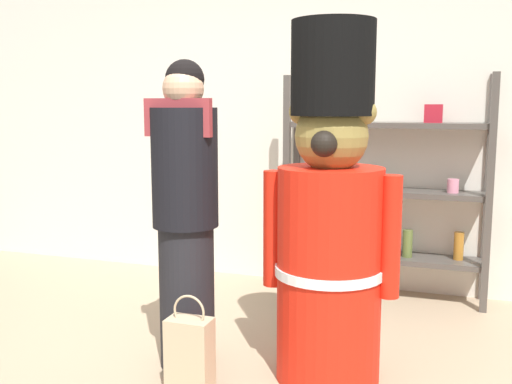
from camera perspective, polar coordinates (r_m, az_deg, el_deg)
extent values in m
cube|color=silver|center=(4.85, 4.68, 6.54)|extent=(6.40, 0.12, 2.60)
cube|color=#4C4742|center=(4.55, 2.98, 0.60)|extent=(0.05, 0.05, 1.68)
cube|color=#4C4742|center=(4.38, 21.65, -0.29)|extent=(0.05, 0.05, 1.68)
cube|color=#4C4742|center=(4.83, 3.97, 1.05)|extent=(0.05, 0.05, 1.68)
cube|color=#4C4742|center=(4.67, 21.50, 0.23)|extent=(0.05, 0.05, 1.68)
cube|color=#4C4742|center=(4.65, 12.16, -6.14)|extent=(1.46, 0.30, 0.04)
cube|color=#4C4742|center=(4.56, 12.35, 0.00)|extent=(1.46, 0.30, 0.04)
cube|color=#4C4742|center=(4.51, 12.55, 6.34)|extent=(1.46, 0.30, 0.04)
cylinder|color=navy|center=(4.66, 6.47, 1.11)|extent=(0.10, 0.10, 0.09)
cylinder|color=black|center=(4.52, 12.34, 0.89)|extent=(0.07, 0.07, 0.11)
cylinder|color=pink|center=(4.50, 18.51, 0.56)|extent=(0.08, 0.08, 0.10)
cylinder|color=navy|center=(4.73, 5.59, -4.38)|extent=(0.06, 0.06, 0.18)
cylinder|color=silver|center=(4.62, 9.91, -4.65)|extent=(0.06, 0.06, 0.20)
cylinder|color=#596B33|center=(4.59, 14.44, -4.84)|extent=(0.07, 0.07, 0.21)
cylinder|color=#B27226|center=(4.62, 19.02, -4.95)|extent=(0.07, 0.07, 0.21)
cube|color=gold|center=(4.56, 8.45, 7.37)|extent=(0.16, 0.13, 0.10)
cube|color=#B21E2D|center=(4.48, 16.79, 7.28)|extent=(0.13, 0.10, 0.13)
cylinder|color=red|center=(3.16, 7.08, -7.95)|extent=(0.55, 0.55, 1.14)
cylinder|color=white|center=(3.15, 7.09, -7.50)|extent=(0.57, 0.57, 0.05)
sphere|color=olive|center=(3.04, 7.33, 5.38)|extent=(0.38, 0.38, 0.38)
sphere|color=olive|center=(3.07, 4.43, 7.73)|extent=(0.13, 0.13, 0.13)
sphere|color=olive|center=(3.00, 10.38, 7.61)|extent=(0.13, 0.13, 0.13)
cylinder|color=black|center=(3.04, 7.45, 11.76)|extent=(0.42, 0.42, 0.47)
cylinder|color=red|center=(3.18, 1.70, -3.55)|extent=(0.11, 0.11, 0.63)
cylinder|color=red|center=(3.05, 12.83, -4.25)|extent=(0.11, 0.11, 0.63)
sphere|color=black|center=(2.87, 6.62, 4.66)|extent=(0.13, 0.13, 0.13)
cylinder|color=black|center=(3.36, -6.69, -9.98)|extent=(0.31, 0.31, 0.80)
cylinder|color=black|center=(3.21, -6.91, 2.36)|extent=(0.36, 0.36, 0.64)
sphere|color=tan|center=(3.19, -7.04, 9.90)|extent=(0.22, 0.22, 0.22)
cube|color=#993338|center=(3.12, -7.58, 7.15)|extent=(0.38, 0.04, 0.20)
sphere|color=black|center=(3.21, -6.90, 10.78)|extent=(0.21, 0.21, 0.21)
cube|color=#C1AD89|center=(3.10, -6.42, -15.56)|extent=(0.23, 0.14, 0.40)
torus|color=#C1AD89|center=(3.01, -6.50, -11.40)|extent=(0.17, 0.01, 0.17)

